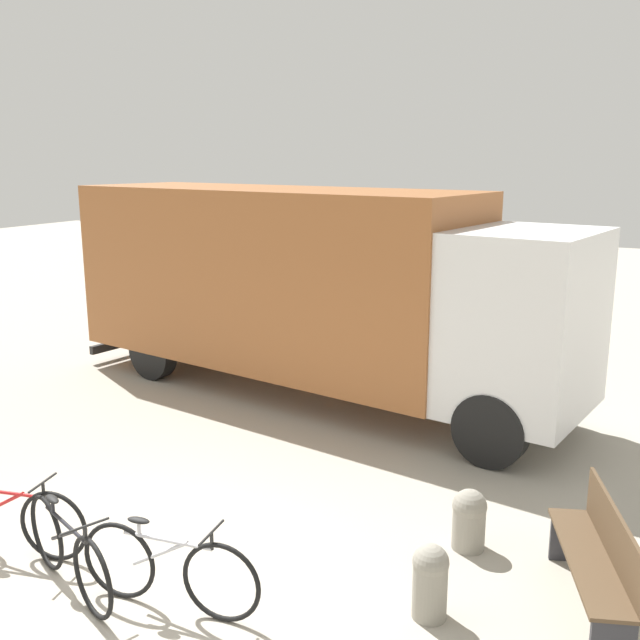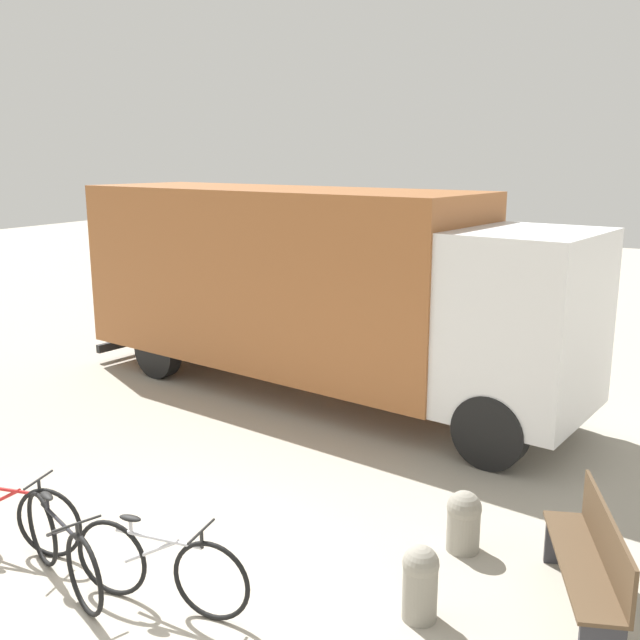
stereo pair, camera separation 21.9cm
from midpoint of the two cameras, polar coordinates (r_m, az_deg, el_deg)
name	(u,v)px [view 2 (the right image)]	position (r m, az deg, el deg)	size (l,w,h in m)	color
ground_plane	(111,585)	(7.40, -15.53, -19.73)	(60.00, 60.00, 0.00)	#A8A091
delivery_truck	(309,283)	(11.85, -0.32, 3.00)	(9.31, 3.80, 3.44)	#99592D
park_bench	(592,559)	(6.93, 21.79, -17.37)	(0.94, 1.79, 0.99)	brown
bicycle_near	(5,514)	(8.11, -23.18, -14.10)	(1.74, 0.52, 0.84)	black
bicycle_middle	(62,548)	(7.31, -19.13, -16.86)	(1.66, 0.73, 0.84)	black
bicycle_far	(160,567)	(6.80, -11.77, -18.77)	(1.77, 0.44, 0.84)	black
bollard_near_bench	(420,580)	(6.62, 9.03, -19.87)	(0.32, 0.32, 0.69)	gray
bollard_far_bench	(464,519)	(7.69, 12.26, -15.32)	(0.35, 0.35, 0.64)	gray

